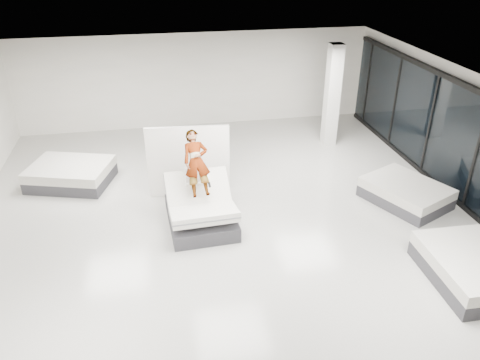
{
  "coord_description": "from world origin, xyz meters",
  "views": [
    {
      "loc": [
        -1.45,
        -8.76,
        6.09
      ],
      "look_at": [
        0.35,
        0.66,
        1.0
      ],
      "focal_mm": 35.0,
      "sensor_mm": 36.0,
      "label": 1
    }
  ],
  "objects_px": {
    "hero_bed": "(201,210)",
    "column": "(332,96)",
    "flat_bed_right_far": "(406,193)",
    "flat_bed_left_far": "(71,174)",
    "flat_bed_right_near": "(471,269)",
    "person": "(197,172)",
    "divider_panel": "(189,162)",
    "remote": "(209,185)"
  },
  "relations": [
    {
      "from": "hero_bed",
      "to": "divider_panel",
      "type": "height_order",
      "value": "divider_panel"
    },
    {
      "from": "hero_bed",
      "to": "person",
      "type": "xyz_separation_m",
      "value": [
        -0.02,
        0.32,
        0.84
      ]
    },
    {
      "from": "person",
      "to": "divider_panel",
      "type": "relative_size",
      "value": 0.76
    },
    {
      "from": "flat_bed_right_near",
      "to": "hero_bed",
      "type": "bearing_deg",
      "value": 148.84
    },
    {
      "from": "hero_bed",
      "to": "column",
      "type": "height_order",
      "value": "column"
    },
    {
      "from": "divider_panel",
      "to": "column",
      "type": "xyz_separation_m",
      "value": [
        4.73,
        2.51,
        0.65
      ]
    },
    {
      "from": "hero_bed",
      "to": "divider_panel",
      "type": "distance_m",
      "value": 1.59
    },
    {
      "from": "remote",
      "to": "hero_bed",
      "type": "bearing_deg",
      "value": 172.58
    },
    {
      "from": "divider_panel",
      "to": "column",
      "type": "bearing_deg",
      "value": 33.05
    },
    {
      "from": "hero_bed",
      "to": "flat_bed_right_far",
      "type": "distance_m",
      "value": 5.21
    },
    {
      "from": "remote",
      "to": "column",
      "type": "bearing_deg",
      "value": 39.54
    },
    {
      "from": "divider_panel",
      "to": "remote",
      "type": "bearing_deg",
      "value": -72.16
    },
    {
      "from": "flat_bed_right_near",
      "to": "flat_bed_left_far",
      "type": "bearing_deg",
      "value": 145.31
    },
    {
      "from": "flat_bed_right_far",
      "to": "flat_bed_left_far",
      "type": "relative_size",
      "value": 0.98
    },
    {
      "from": "flat_bed_right_near",
      "to": "flat_bed_right_far",
      "type": "bearing_deg",
      "value": 85.45
    },
    {
      "from": "person",
      "to": "column",
      "type": "xyz_separation_m",
      "value": [
        4.63,
        3.67,
        0.38
      ]
    },
    {
      "from": "person",
      "to": "column",
      "type": "relative_size",
      "value": 0.5
    },
    {
      "from": "flat_bed_left_far",
      "to": "flat_bed_right_near",
      "type": "bearing_deg",
      "value": -34.69
    },
    {
      "from": "hero_bed",
      "to": "flat_bed_right_near",
      "type": "xyz_separation_m",
      "value": [
        4.96,
        -3.0,
        -0.1
      ]
    },
    {
      "from": "flat_bed_right_far",
      "to": "flat_bed_right_near",
      "type": "xyz_separation_m",
      "value": [
        -0.24,
        -3.04,
        0.02
      ]
    },
    {
      "from": "flat_bed_right_near",
      "to": "person",
      "type": "bearing_deg",
      "value": 146.29
    },
    {
      "from": "divider_panel",
      "to": "flat_bed_right_near",
      "type": "height_order",
      "value": "divider_panel"
    },
    {
      "from": "hero_bed",
      "to": "divider_panel",
      "type": "relative_size",
      "value": 0.98
    },
    {
      "from": "hero_bed",
      "to": "flat_bed_right_far",
      "type": "bearing_deg",
      "value": 0.42
    },
    {
      "from": "hero_bed",
      "to": "flat_bed_right_near",
      "type": "height_order",
      "value": "hero_bed"
    },
    {
      "from": "column",
      "to": "hero_bed",
      "type": "bearing_deg",
      "value": -139.12
    },
    {
      "from": "person",
      "to": "flat_bed_left_far",
      "type": "height_order",
      "value": "person"
    },
    {
      "from": "person",
      "to": "divider_panel",
      "type": "distance_m",
      "value": 1.19
    },
    {
      "from": "person",
      "to": "flat_bed_right_near",
      "type": "relative_size",
      "value": 0.75
    },
    {
      "from": "divider_panel",
      "to": "column",
      "type": "relative_size",
      "value": 0.65
    },
    {
      "from": "divider_panel",
      "to": "flat_bed_right_far",
      "type": "height_order",
      "value": "divider_panel"
    },
    {
      "from": "hero_bed",
      "to": "flat_bed_left_far",
      "type": "bearing_deg",
      "value": 140.44
    },
    {
      "from": "flat_bed_right_far",
      "to": "column",
      "type": "distance_m",
      "value": 4.21
    },
    {
      "from": "remote",
      "to": "flat_bed_left_far",
      "type": "bearing_deg",
      "value": 139.24
    },
    {
      "from": "person",
      "to": "divider_panel",
      "type": "xyz_separation_m",
      "value": [
        -0.1,
        1.15,
        -0.27
      ]
    },
    {
      "from": "remote",
      "to": "flat_bed_left_far",
      "type": "height_order",
      "value": "remote"
    },
    {
      "from": "divider_panel",
      "to": "person",
      "type": "bearing_deg",
      "value": -79.91
    },
    {
      "from": "person",
      "to": "flat_bed_right_far",
      "type": "distance_m",
      "value": 5.31
    },
    {
      "from": "hero_bed",
      "to": "column",
      "type": "distance_m",
      "value": 6.22
    },
    {
      "from": "remote",
      "to": "flat_bed_left_far",
      "type": "xyz_separation_m",
      "value": [
        -3.46,
        2.7,
        -0.76
      ]
    },
    {
      "from": "remote",
      "to": "column",
      "type": "distance_m",
      "value": 5.97
    },
    {
      "from": "remote",
      "to": "flat_bed_left_far",
      "type": "distance_m",
      "value": 4.45
    }
  ]
}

